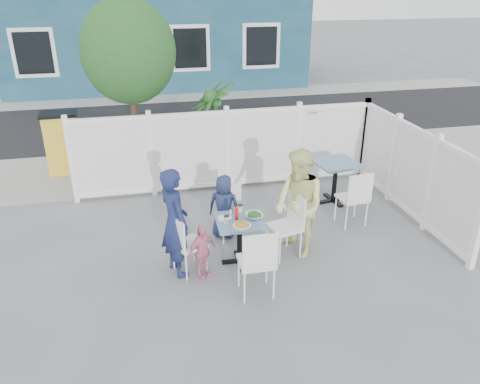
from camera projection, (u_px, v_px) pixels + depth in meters
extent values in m
plane|color=slate|center=(251.00, 250.00, 7.31)|extent=(80.00, 80.00, 0.00)
cube|color=gray|center=(211.00, 164.00, 10.68)|extent=(24.00, 2.60, 0.01)
cube|color=black|center=(191.00, 120.00, 13.96)|extent=(24.00, 5.00, 0.01)
cube|color=gray|center=(180.00, 96.00, 16.70)|extent=(24.00, 1.60, 0.01)
cube|color=#153D51|center=(154.00, 2.00, 18.37)|extent=(11.00, 6.00, 6.00)
cube|color=black|center=(87.00, 51.00, 15.81)|extent=(1.20, 0.04, 1.40)
cube|color=black|center=(204.00, 48.00, 16.61)|extent=(1.20, 0.04, 1.40)
cube|color=white|center=(227.00, 150.00, 9.11)|extent=(5.80, 0.04, 1.40)
cube|color=white|center=(226.00, 112.00, 8.81)|extent=(5.86, 0.08, 0.08)
cube|color=white|center=(227.00, 185.00, 9.43)|extent=(5.86, 0.08, 0.12)
cube|color=white|center=(411.00, 171.00, 8.10)|extent=(0.04, 3.60, 1.40)
cube|color=white|center=(418.00, 130.00, 7.79)|extent=(0.08, 3.66, 0.08)
cube|color=white|center=(405.00, 210.00, 8.42)|extent=(0.08, 3.66, 0.12)
cylinder|color=#382316|center=(135.00, 123.00, 9.41)|extent=(0.12, 0.12, 2.40)
ellipsoid|color=#163C1B|center=(128.00, 52.00, 8.83)|extent=(1.80, 1.62, 1.98)
cube|color=gold|center=(63.00, 144.00, 9.96)|extent=(0.71, 0.53, 1.27)
imported|color=#163C1B|center=(214.00, 131.00, 9.63)|extent=(1.15, 1.15, 2.01)
imported|color=#163C1B|center=(293.00, 138.00, 9.99)|extent=(1.76, 1.70, 1.50)
cube|color=#446B8C|center=(239.00, 221.00, 6.71)|extent=(0.69, 0.69, 0.04)
cylinder|color=black|center=(240.00, 242.00, 6.86)|extent=(0.08, 0.08, 0.65)
cube|color=black|center=(240.00, 261.00, 6.99)|extent=(0.53, 0.09, 0.04)
cube|color=black|center=(240.00, 261.00, 6.99)|extent=(0.09, 0.53, 0.04)
cube|color=#446B8C|center=(336.00, 163.00, 8.58)|extent=(0.86, 0.86, 0.04)
cylinder|color=black|center=(335.00, 182.00, 8.74)|extent=(0.09, 0.09, 0.73)
cube|color=black|center=(333.00, 200.00, 8.89)|extent=(0.60, 0.18, 0.04)
cube|color=black|center=(333.00, 200.00, 8.89)|extent=(0.18, 0.60, 0.04)
cube|color=white|center=(189.00, 244.00, 6.61)|extent=(0.53, 0.54, 0.04)
cube|color=white|center=(177.00, 233.00, 6.40)|extent=(0.20, 0.39, 0.45)
cylinder|color=white|center=(194.00, 248.00, 6.92)|extent=(0.02, 0.02, 0.45)
cylinder|color=white|center=(207.00, 259.00, 6.66)|extent=(0.02, 0.02, 0.45)
cylinder|color=white|center=(174.00, 256.00, 6.74)|extent=(0.02, 0.02, 0.45)
cylinder|color=white|center=(186.00, 267.00, 6.48)|extent=(0.02, 0.02, 0.45)
cube|color=white|center=(284.00, 227.00, 6.98)|extent=(0.52, 0.53, 0.04)
cube|color=white|center=(296.00, 209.00, 6.96)|extent=(0.14, 0.44, 0.48)
cylinder|color=white|center=(280.00, 250.00, 6.86)|extent=(0.03, 0.03, 0.48)
cylinder|color=white|center=(267.00, 238.00, 7.17)|extent=(0.03, 0.03, 0.48)
cylinder|color=white|center=(301.00, 244.00, 7.00)|extent=(0.03, 0.03, 0.48)
cylinder|color=white|center=(287.00, 233.00, 7.31)|extent=(0.03, 0.03, 0.48)
cube|color=white|center=(232.00, 215.00, 7.47)|extent=(0.40, 0.38, 0.04)
cube|color=white|center=(229.00, 197.00, 7.53)|extent=(0.40, 0.03, 0.42)
cylinder|color=white|center=(244.00, 230.00, 7.45)|extent=(0.02, 0.02, 0.42)
cylinder|color=white|center=(223.00, 232.00, 7.38)|extent=(0.02, 0.02, 0.42)
cylinder|color=white|center=(240.00, 221.00, 7.73)|extent=(0.02, 0.02, 0.42)
cylinder|color=white|center=(220.00, 223.00, 7.66)|extent=(0.02, 0.02, 0.42)
cube|color=white|center=(256.00, 262.00, 6.12)|extent=(0.46, 0.44, 0.04)
cube|color=white|center=(260.00, 252.00, 5.82)|extent=(0.46, 0.04, 0.49)
cylinder|color=white|center=(239.00, 271.00, 6.35)|extent=(0.03, 0.03, 0.49)
cylinder|color=white|center=(267.00, 268.00, 6.42)|extent=(0.03, 0.03, 0.49)
cylinder|color=white|center=(244.00, 287.00, 6.02)|extent=(0.03, 0.03, 0.49)
cylinder|color=white|center=(274.00, 283.00, 6.09)|extent=(0.03, 0.03, 0.49)
cube|color=white|center=(352.00, 198.00, 7.90)|extent=(0.49, 0.47, 0.04)
cube|color=white|center=(360.00, 188.00, 7.61)|extent=(0.45, 0.08, 0.48)
cylinder|color=white|center=(335.00, 208.00, 8.10)|extent=(0.03, 0.03, 0.48)
cylinder|color=white|center=(355.00, 205.00, 8.22)|extent=(0.03, 0.03, 0.48)
cylinder|color=white|center=(346.00, 217.00, 7.79)|extent=(0.03, 0.03, 0.48)
cylinder|color=white|center=(366.00, 214.00, 7.90)|extent=(0.03, 0.03, 0.48)
imported|color=#18214A|center=(175.00, 222.00, 6.45)|extent=(0.56, 0.68, 1.60)
imported|color=#DAE140|center=(299.00, 204.00, 6.90)|extent=(0.84, 0.96, 1.66)
imported|color=#1F294D|center=(224.00, 207.00, 7.50)|extent=(0.61, 0.52, 1.06)
imported|color=pink|center=(202.00, 251.00, 6.51)|extent=(0.51, 0.40, 0.80)
cylinder|color=white|center=(242.00, 225.00, 6.55)|extent=(0.26, 0.26, 0.02)
cylinder|color=white|center=(225.00, 218.00, 6.76)|extent=(0.20, 0.20, 0.01)
imported|color=white|center=(254.00, 216.00, 6.76)|extent=(0.25, 0.25, 0.06)
cylinder|color=beige|center=(227.00, 220.00, 6.60)|extent=(0.08, 0.08, 0.11)
cylinder|color=beige|center=(240.00, 209.00, 6.90)|extent=(0.08, 0.08, 0.11)
cylinder|color=#AF1815|center=(236.00, 214.00, 6.69)|extent=(0.06, 0.06, 0.18)
cylinder|color=white|center=(231.00, 212.00, 6.87)|extent=(0.03, 0.03, 0.07)
cylinder|color=black|center=(231.00, 211.00, 6.89)|extent=(0.03, 0.03, 0.07)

